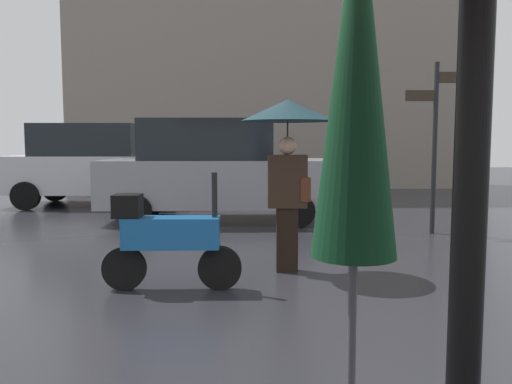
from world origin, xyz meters
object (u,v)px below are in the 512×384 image
(parked_car_left, at_px, (216,170))
(parked_car_right, at_px, (96,164))
(folded_patio_umbrella_near, at_px, (356,97))
(pedestrian_with_umbrella, at_px, (288,133))
(parked_scooter, at_px, (167,237))
(street_signpost, at_px, (435,131))

(parked_car_left, bearing_deg, parked_car_right, -32.60)
(folded_patio_umbrella_near, xyz_separation_m, parked_car_left, (-1.02, 8.26, -0.72))
(pedestrian_with_umbrella, height_order, parked_scooter, pedestrian_with_umbrella)
(parked_car_left, distance_m, street_signpost, 4.16)
(parked_car_left, height_order, parked_car_right, same)
(pedestrian_with_umbrella, height_order, street_signpost, street_signpost)
(parked_scooter, height_order, parked_car_left, parked_car_left)
(folded_patio_umbrella_near, distance_m, street_signpost, 7.20)
(folded_patio_umbrella_near, distance_m, pedestrian_with_umbrella, 4.10)
(pedestrian_with_umbrella, bearing_deg, parked_car_right, -76.30)
(street_signpost, bearing_deg, folded_patio_umbrella_near, -112.39)
(pedestrian_with_umbrella, xyz_separation_m, parked_scooter, (-1.32, -0.77, -1.10))
(folded_patio_umbrella_near, xyz_separation_m, parked_scooter, (-1.25, 3.33, -1.16))
(parked_scooter, height_order, parked_car_right, parked_car_right)
(parked_scooter, distance_m, parked_car_right, 8.05)
(parked_scooter, xyz_separation_m, parked_car_right, (-2.86, 7.51, 0.45))
(pedestrian_with_umbrella, xyz_separation_m, street_signpost, (2.68, 2.56, 0.08))
(street_signpost, bearing_deg, pedestrian_with_umbrella, -136.32)
(parked_car_left, bearing_deg, parked_scooter, 94.51)
(folded_patio_umbrella_near, relative_size, parked_scooter, 1.75)
(parked_car_left, bearing_deg, folded_patio_umbrella_near, 104.25)
(parked_car_right, distance_m, street_signpost, 8.07)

